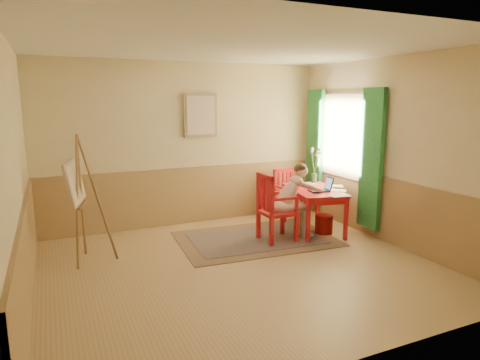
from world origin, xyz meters
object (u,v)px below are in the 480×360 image
chair_back (287,194)px  laptop (322,188)px  figure (292,198)px  easel (78,187)px  table (314,194)px  chair_left (274,208)px

chair_back → laptop: laptop is taller
figure → easel: bearing=173.7°
table → figure: (-0.52, -0.17, 0.03)m
table → chair_left: 0.88m
table → laptop: 0.23m
chair_back → figure: size_ratio=0.76×
chair_left → chair_back: (0.84, 1.05, -0.08)m
figure → laptop: figure is taller
chair_back → figure: figure is taller
chair_left → easel: size_ratio=0.62×
chair_back → easel: bearing=-169.2°
figure → laptop: bearing=-1.2°
chair_back → figure: (-0.51, -1.03, 0.21)m
figure → laptop: size_ratio=3.04×
chair_back → laptop: size_ratio=2.31×
table → figure: figure is taller
chair_left → chair_back: bearing=51.3°
chair_left → figure: figure is taller
figure → easel: (-3.10, 0.34, 0.37)m
table → chair_back: bearing=90.3°
table → figure: size_ratio=1.10×
figure → easel: easel is taller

